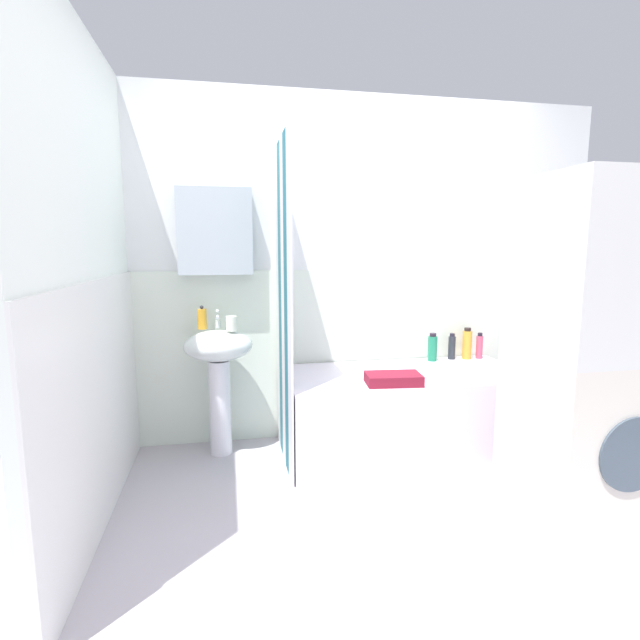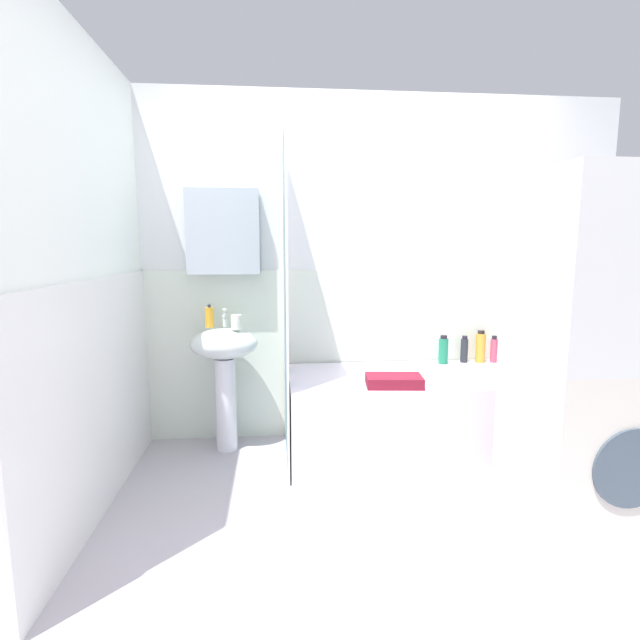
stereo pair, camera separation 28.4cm
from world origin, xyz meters
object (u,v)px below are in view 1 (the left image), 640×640
at_px(conditioner_bottle, 452,347).
at_px(lotion_bottle, 433,348).
at_px(soap_dispenser, 202,319).
at_px(body_wash_bottle, 479,346).
at_px(toothbrush_cup, 231,324).
at_px(bathtub, 404,412).
at_px(washer_dryer_stack, 591,355).
at_px(sink, 219,364).
at_px(shampoo_bottle, 467,344).
at_px(towel_folded, 393,379).

relative_size(conditioner_bottle, lotion_bottle, 0.94).
relative_size(soap_dispenser, body_wash_bottle, 0.81).
bearing_deg(toothbrush_cup, body_wash_bottle, 4.25).
bearing_deg(soap_dispenser, bathtub, -11.28).
xyz_separation_m(soap_dispenser, body_wash_bottle, (2.00, 0.03, -0.27)).
xyz_separation_m(bathtub, lotion_bottle, (0.31, 0.28, 0.37)).
xyz_separation_m(lotion_bottle, washer_dryer_stack, (0.26, -1.23, 0.21)).
height_order(sink, bathtub, sink).
bearing_deg(body_wash_bottle, shampoo_bottle, 176.93).
bearing_deg(shampoo_bottle, conditioner_bottle, 173.12).
distance_m(soap_dispenser, bathtub, 1.47).
bearing_deg(conditioner_bottle, sink, -175.92).
relative_size(body_wash_bottle, shampoo_bottle, 0.83).
distance_m(towel_folded, washer_dryer_stack, 1.06).
height_order(bathtub, conditioner_bottle, conditioner_bottle).
bearing_deg(washer_dryer_stack, sink, 147.51).
height_order(body_wash_bottle, conditioner_bottle, same).
xyz_separation_m(bathtub, shampoo_bottle, (0.59, 0.29, 0.38)).
distance_m(body_wash_bottle, lotion_bottle, 0.38).
height_order(body_wash_bottle, towel_folded, body_wash_bottle).
bearing_deg(bathtub, sink, 171.27).
xyz_separation_m(body_wash_bottle, towel_folded, (-0.86, -0.53, -0.06)).
bearing_deg(soap_dispenser, body_wash_bottle, 0.75).
bearing_deg(bathtub, toothbrush_cup, 172.27).
xyz_separation_m(soap_dispenser, bathtub, (1.31, -0.26, -0.63)).
bearing_deg(washer_dryer_stack, soap_dispenser, 147.24).
height_order(bathtub, washer_dryer_stack, washer_dryer_stack).
xyz_separation_m(toothbrush_cup, body_wash_bottle, (1.81, 0.13, -0.25)).
distance_m(toothbrush_cup, shampoo_bottle, 1.73).
distance_m(shampoo_bottle, conditioner_bottle, 0.12).
distance_m(bathtub, washer_dryer_stack, 1.25).
height_order(sink, soap_dispenser, soap_dispenser).
xyz_separation_m(sink, washer_dryer_stack, (1.78, -1.13, 0.23)).
xyz_separation_m(body_wash_bottle, lotion_bottle, (-0.38, -0.01, 0.01)).
height_order(toothbrush_cup, washer_dryer_stack, washer_dryer_stack).
height_order(shampoo_bottle, towel_folded, shampoo_bottle).
xyz_separation_m(bathtub, washer_dryer_stack, (0.57, -0.95, 0.57)).
bearing_deg(shampoo_bottle, toothbrush_cup, -175.33).
bearing_deg(conditioner_bottle, soap_dispenser, -178.55).
bearing_deg(bathtub, washer_dryer_stack, -58.90).
xyz_separation_m(shampoo_bottle, conditioner_bottle, (-0.11, 0.01, -0.02)).
bearing_deg(body_wash_bottle, sink, -176.94).
distance_m(soap_dispenser, body_wash_bottle, 2.01).
xyz_separation_m(shampoo_bottle, washer_dryer_stack, (-0.02, -1.24, 0.19)).
bearing_deg(sink, body_wash_bottle, 3.06).
distance_m(bathtub, lotion_bottle, 0.56).
bearing_deg(sink, shampoo_bottle, 3.39).
relative_size(sink, bathtub, 0.53).
bearing_deg(body_wash_bottle, bathtub, -157.39).
bearing_deg(lotion_bottle, sink, -176.42).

